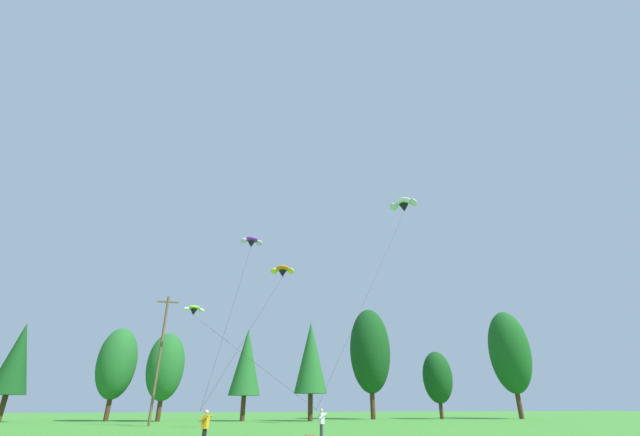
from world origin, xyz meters
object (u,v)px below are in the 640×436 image
kite_flyer_near (205,425)px  parafoil_kite_high_orange (283,271)px  parafoil_kite_mid_white (404,205)px  utility_pole (160,355)px  kite_flyer_mid (322,421)px  parafoil_kite_low_lime_white (194,310)px  parafoil_kite_far_purple (251,242)px

kite_flyer_near → parafoil_kite_high_orange: 20.00m
parafoil_kite_high_orange → parafoil_kite_mid_white: 18.75m
utility_pole → kite_flyer_mid: utility_pole is taller
parafoil_kite_mid_white → kite_flyer_mid: bearing=-133.5°
parafoil_kite_high_orange → parafoil_kite_mid_white: size_ratio=0.64×
kite_flyer_mid → kite_flyer_near: bearing=-148.7°
utility_pole → parafoil_kite_low_lime_white: utility_pole is taller
parafoil_kite_mid_white → utility_pole: bearing=169.0°
parafoil_kite_low_lime_white → parafoil_kite_high_orange: bearing=-41.4°
kite_flyer_mid → parafoil_kite_mid_white: (13.48, 14.20, 23.23)m
parafoil_kite_far_purple → parafoil_kite_mid_white: bearing=7.9°
kite_flyer_mid → parafoil_kite_far_purple: (-4.67, 11.69, 15.87)m
parafoil_kite_low_lime_white → kite_flyer_mid: bearing=-60.9°
utility_pole → parafoil_kite_far_purple: size_ratio=0.78×
utility_pole → parafoil_kite_far_purple: (8.22, -7.65, 10.25)m
parafoil_kite_high_orange → parafoil_kite_far_purple: parafoil_kite_far_purple is taller
utility_pole → parafoil_kite_high_orange: parafoil_kite_high_orange is taller
kite_flyer_mid → parafoil_kite_high_orange: parafoil_kite_high_orange is taller
parafoil_kite_high_orange → parafoil_kite_low_lime_white: 11.50m
kite_flyer_mid → parafoil_kite_low_lime_white: bearing=119.1°
parafoil_kite_high_orange → parafoil_kite_low_lime_white: bearing=138.6°
kite_flyer_near → parafoil_kite_high_orange: (5.24, 14.58, 12.65)m
kite_flyer_near → parafoil_kite_mid_white: bearing=42.1°
parafoil_kite_high_orange → parafoil_kite_far_purple: (-3.13, 1.23, 3.22)m
kite_flyer_mid → parafoil_kite_mid_white: parafoil_kite_mid_white is taller
utility_pole → parafoil_kite_far_purple: parafoil_kite_far_purple is taller
parafoil_kite_mid_white → parafoil_kite_far_purple: parafoil_kite_mid_white is taller
utility_pole → parafoil_kite_mid_white: 32.13m
parafoil_kite_high_orange → parafoil_kite_low_lime_white: (-8.40, 7.41, -2.61)m
parafoil_kite_far_purple → utility_pole: bearing=137.1°
utility_pole → parafoil_kite_far_purple: 15.20m
utility_pole → kite_flyer_near: 24.88m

